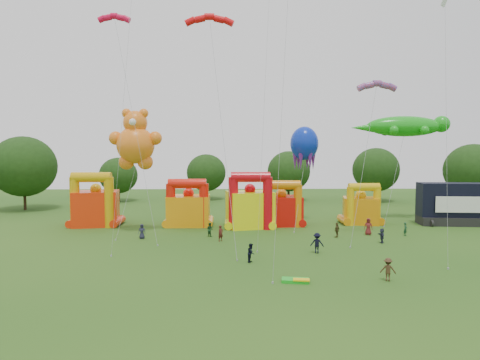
{
  "coord_description": "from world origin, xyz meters",
  "views": [
    {
      "loc": [
        -3.3,
        -27.51,
        9.78
      ],
      "look_at": [
        -2.34,
        18.0,
        6.59
      ],
      "focal_mm": 32.0,
      "sensor_mm": 36.0,
      "label": 1
    }
  ],
  "objects_px": {
    "bouncy_castle_2": "(250,206)",
    "teddy_bear_kite": "(133,160)",
    "gecko_kite": "(397,164)",
    "spectator_0": "(142,231)",
    "spectator_4": "(337,230)",
    "octopus_kite": "(301,181)",
    "stage_trailer": "(453,204)",
    "bouncy_castle_0": "(95,205)"
  },
  "relations": [
    {
      "from": "bouncy_castle_0",
      "to": "stage_trailer",
      "type": "distance_m",
      "value": 46.72
    },
    {
      "from": "gecko_kite",
      "to": "octopus_kite",
      "type": "bearing_deg",
      "value": -173.64
    },
    {
      "from": "teddy_bear_kite",
      "to": "spectator_4",
      "type": "height_order",
      "value": "teddy_bear_kite"
    },
    {
      "from": "gecko_kite",
      "to": "stage_trailer",
      "type": "bearing_deg",
      "value": -16.72
    },
    {
      "from": "stage_trailer",
      "to": "teddy_bear_kite",
      "type": "xyz_separation_m",
      "value": [
        -40.66,
        -4.94,
        5.98
      ]
    },
    {
      "from": "spectator_0",
      "to": "spectator_4",
      "type": "height_order",
      "value": "spectator_4"
    },
    {
      "from": "bouncy_castle_2",
      "to": "teddy_bear_kite",
      "type": "bearing_deg",
      "value": -166.58
    },
    {
      "from": "stage_trailer",
      "to": "octopus_kite",
      "type": "bearing_deg",
      "value": 178.39
    },
    {
      "from": "octopus_kite",
      "to": "gecko_kite",
      "type": "bearing_deg",
      "value": 6.36
    },
    {
      "from": "bouncy_castle_2",
      "to": "spectator_4",
      "type": "xyz_separation_m",
      "value": [
        9.49,
        -6.3,
        -1.85
      ]
    },
    {
      "from": "gecko_kite",
      "to": "teddy_bear_kite",
      "type": "bearing_deg",
      "value": -168.35
    },
    {
      "from": "bouncy_castle_0",
      "to": "octopus_kite",
      "type": "distance_m",
      "value": 26.87
    },
    {
      "from": "bouncy_castle_2",
      "to": "stage_trailer",
      "type": "xyz_separation_m",
      "value": [
        26.81,
        1.64,
        -0.02
      ]
    },
    {
      "from": "stage_trailer",
      "to": "spectator_0",
      "type": "relative_size",
      "value": 5.5
    },
    {
      "from": "gecko_kite",
      "to": "spectator_4",
      "type": "height_order",
      "value": "gecko_kite"
    },
    {
      "from": "bouncy_castle_0",
      "to": "spectator_0",
      "type": "height_order",
      "value": "bouncy_castle_0"
    },
    {
      "from": "stage_trailer",
      "to": "bouncy_castle_2",
      "type": "bearing_deg",
      "value": -176.5
    },
    {
      "from": "bouncy_castle_0",
      "to": "gecko_kite",
      "type": "relative_size",
      "value": 0.48
    },
    {
      "from": "bouncy_castle_2",
      "to": "spectator_4",
      "type": "relative_size",
      "value": 4.24
    },
    {
      "from": "bouncy_castle_0",
      "to": "octopus_kite",
      "type": "bearing_deg",
      "value": 1.02
    },
    {
      "from": "octopus_kite",
      "to": "bouncy_castle_2",
      "type": "bearing_deg",
      "value": -161.98
    },
    {
      "from": "gecko_kite",
      "to": "spectator_0",
      "type": "bearing_deg",
      "value": -162.32
    },
    {
      "from": "spectator_0",
      "to": "spectator_4",
      "type": "relative_size",
      "value": 0.98
    },
    {
      "from": "bouncy_castle_0",
      "to": "bouncy_castle_2",
      "type": "xyz_separation_m",
      "value": [
        19.92,
        -1.73,
        0.03
      ]
    },
    {
      "from": "bouncy_castle_2",
      "to": "spectator_0",
      "type": "distance_m",
      "value": 14.03
    },
    {
      "from": "stage_trailer",
      "to": "teddy_bear_kite",
      "type": "relative_size",
      "value": 0.61
    },
    {
      "from": "bouncy_castle_0",
      "to": "stage_trailer",
      "type": "height_order",
      "value": "bouncy_castle_0"
    },
    {
      "from": "teddy_bear_kite",
      "to": "octopus_kite",
      "type": "height_order",
      "value": "teddy_bear_kite"
    },
    {
      "from": "bouncy_castle_2",
      "to": "teddy_bear_kite",
      "type": "xyz_separation_m",
      "value": [
        -13.86,
        -3.31,
        5.97
      ]
    },
    {
      "from": "stage_trailer",
      "to": "octopus_kite",
      "type": "xyz_separation_m",
      "value": [
        -20.04,
        0.56,
        3.07
      ]
    },
    {
      "from": "gecko_kite",
      "to": "bouncy_castle_0",
      "type": "bearing_deg",
      "value": -177.2
    },
    {
      "from": "bouncy_castle_0",
      "to": "gecko_kite",
      "type": "xyz_separation_m",
      "value": [
        39.93,
        1.95,
        5.22
      ]
    },
    {
      "from": "bouncy_castle_2",
      "to": "gecko_kite",
      "type": "height_order",
      "value": "gecko_kite"
    },
    {
      "from": "bouncy_castle_0",
      "to": "teddy_bear_kite",
      "type": "xyz_separation_m",
      "value": [
        6.06,
        -5.03,
        6.0
      ]
    },
    {
      "from": "bouncy_castle_2",
      "to": "spectator_0",
      "type": "xyz_separation_m",
      "value": [
        -12.24,
        -6.6,
        -1.87
      ]
    },
    {
      "from": "bouncy_castle_0",
      "to": "spectator_0",
      "type": "distance_m",
      "value": 11.48
    },
    {
      "from": "octopus_kite",
      "to": "stage_trailer",
      "type": "bearing_deg",
      "value": -1.61
    },
    {
      "from": "gecko_kite",
      "to": "spectator_0",
      "type": "distance_m",
      "value": 34.58
    },
    {
      "from": "stage_trailer",
      "to": "teddy_bear_kite",
      "type": "bearing_deg",
      "value": -173.07
    },
    {
      "from": "teddy_bear_kite",
      "to": "gecko_kite",
      "type": "xyz_separation_m",
      "value": [
        33.87,
        6.98,
        -0.78
      ]
    },
    {
      "from": "bouncy_castle_2",
      "to": "octopus_kite",
      "type": "xyz_separation_m",
      "value": [
        6.77,
        2.2,
        3.05
      ]
    },
    {
      "from": "bouncy_castle_2",
      "to": "octopus_kite",
      "type": "bearing_deg",
      "value": 18.02
    }
  ]
}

